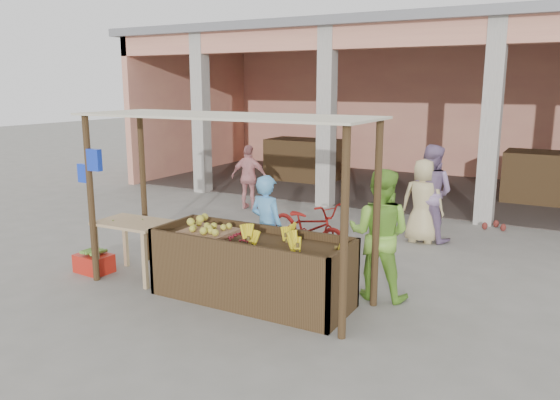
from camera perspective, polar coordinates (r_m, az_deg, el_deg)
The scene contains 18 objects.
ground at distance 7.52m, azimuth -6.24°, elevation -9.62°, with size 60.00×60.00×0.00m, color slate.
market_building at distance 15.16m, azimuth 13.84°, elevation 11.43°, with size 14.40×6.40×4.20m.
fruit_stall at distance 7.12m, azimuth -2.99°, elevation -7.39°, with size 2.60×0.95×0.80m, color #48331C.
stall_awning at distance 7.09m, azimuth -6.42°, elevation 5.58°, with size 4.09×1.35×2.39m.
banana_heap at distance 6.70m, azimuth 1.11°, elevation -4.09°, with size 1.14×0.62×0.21m, color yellow, non-canonical shape.
melon_tray at distance 7.33m, azimuth -7.46°, elevation -2.93°, with size 0.67×0.58×0.18m.
berry_heap at distance 6.98m, azimuth -3.95°, elevation -3.81°, with size 0.39×0.32×0.13m, color maroon.
side_table at distance 8.14m, azimuth -15.06°, elevation -3.12°, with size 1.06×0.73×0.83m.
papaya_pile at distance 8.08m, azimuth -15.16°, elevation -1.40°, with size 0.78×0.45×0.22m, color #508B2D, non-canonical shape.
red_crate at distance 8.68m, azimuth -18.85°, elevation -6.27°, with size 0.53×0.38×0.27m, color red.
plantain_bundle at distance 8.62m, azimuth -18.93°, elevation -5.16°, with size 0.39×0.27×0.08m, color #619937, non-canonical shape.
produce_sacks at distance 11.33m, azimuth 21.60°, elevation -1.49°, with size 0.74×0.70×0.56m.
vendor_blue at distance 7.73m, azimuth -1.38°, elevation -2.58°, with size 0.61×0.45×1.63m, color #5FADF0.
vendor_green at distance 7.18m, azimuth 10.34°, elevation -3.16°, with size 0.87×0.50×1.81m, color #7DBC3A.
motorcycle at distance 8.83m, azimuth 3.03°, elevation -2.85°, with size 1.91×0.66×1.00m, color maroon.
shopper_b at distance 12.24m, azimuth -3.24°, elevation 2.62°, with size 0.90×0.48×1.54m, color pink.
shopper_c at distance 9.91m, azimuth 14.70°, elevation 0.36°, with size 0.80×0.52×1.66m, color tan.
shopper_f at distance 10.06m, azimuth 15.42°, elevation 1.18°, with size 0.92×0.53×1.89m, color #90749F.
Camera 1 is at (4.06, -5.69, 2.76)m, focal length 35.00 mm.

